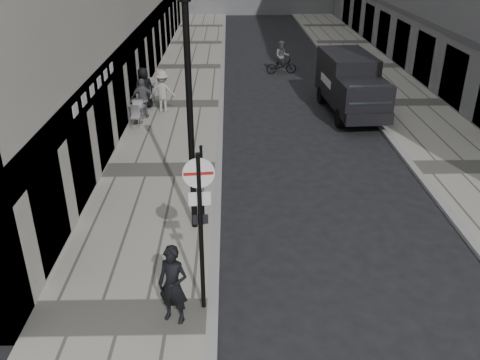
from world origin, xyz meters
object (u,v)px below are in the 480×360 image
object	(u,v)px
lamppost	(190,105)
panel_van	(350,82)
walking_man	(173,285)
sign_post	(200,214)
cyclist	(282,61)

from	to	relation	value
lamppost	panel_van	world-z (taller)	lamppost
walking_man	sign_post	bearing A→B (deg)	55.23
panel_van	walking_man	bearing A→B (deg)	-119.10
cyclist	panel_van	bearing A→B (deg)	-73.94
sign_post	panel_van	distance (m)	15.18
sign_post	cyclist	xyz separation A→B (m)	(3.74, 21.18, -1.76)
lamppost	sign_post	bearing A→B (deg)	-83.42
walking_man	sign_post	size ratio (longest dim) A/B	0.49
sign_post	walking_man	bearing A→B (deg)	-151.73
cyclist	lamppost	bearing A→B (deg)	-105.51
walking_man	cyclist	distance (m)	22.02
panel_van	sign_post	bearing A→B (deg)	-117.72
cyclist	walking_man	bearing A→B (deg)	-103.71
sign_post	lamppost	xyz separation A→B (m)	(-0.40, 3.47, 1.20)
sign_post	lamppost	distance (m)	3.69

